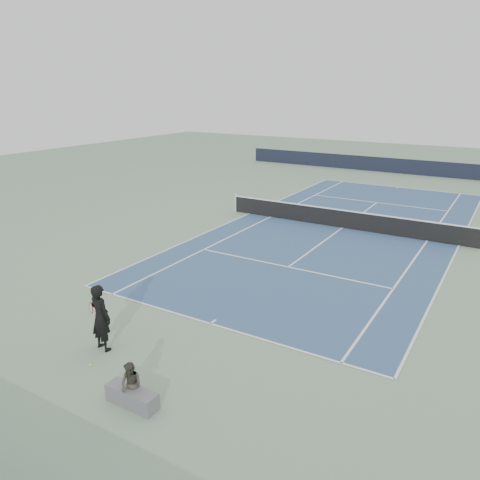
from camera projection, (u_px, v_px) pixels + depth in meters
The scene contains 7 objects.
ground at pixel (342, 228), 23.84m from camera, with size 80.00×80.00×0.00m, color gray.
court_surface at pixel (342, 228), 23.84m from camera, with size 10.97×23.77×0.01m, color #33527A.
tennis_net at pixel (343, 218), 23.68m from camera, with size 12.90×0.10×1.07m.
windscreen_far at pixel (416, 167), 38.22m from camera, with size 30.00×0.25×1.20m, color black.
tennis_player at pixel (101, 317), 12.55m from camera, with size 0.84×0.59×1.89m.
tennis_ball at pixel (91, 365), 12.01m from camera, with size 0.07×0.07×0.07m, color #BCE52E.
spectator_bench at pixel (132, 391), 10.45m from camera, with size 1.29×0.45×1.10m.
Camera 1 is at (7.30, -22.28, 6.83)m, focal length 35.00 mm.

